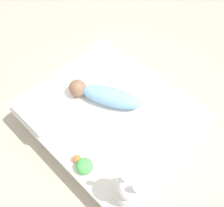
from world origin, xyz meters
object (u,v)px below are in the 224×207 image
swaddled_baby (104,95)px  pillow (43,107)px  bunny_plush (128,190)px  turtle_plush (84,165)px

swaddled_baby → pillow: swaddled_baby is taller
swaddled_baby → bunny_plush: bearing=119.5°
pillow → bunny_plush: (-0.83, 0.02, 0.08)m
swaddled_baby → pillow: 0.46m
swaddled_baby → turtle_plush: swaddled_baby is taller
swaddled_baby → bunny_plush: 0.70m
pillow → swaddled_baby: bearing=-124.8°
pillow → turtle_plush: 0.53m
turtle_plush → swaddled_baby: bearing=-60.4°
pillow → turtle_plush: bearing=170.8°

